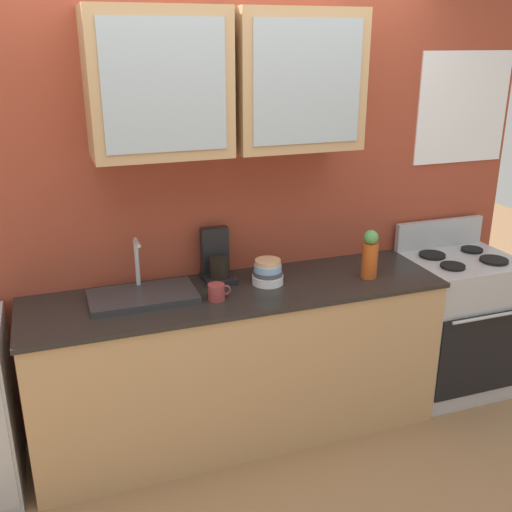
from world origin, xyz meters
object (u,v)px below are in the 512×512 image
bowl_stack (268,272)px  sink_faucet (143,295)px  vase (370,255)px  stove_range (454,323)px  cup_near_sink (217,292)px  coffee_maker (217,261)px

bowl_stack → sink_faucet: bearing=177.8°
bowl_stack → vase: 0.59m
stove_range → sink_faucet: bearing=178.1°
vase → cup_near_sink: vase is taller
sink_faucet → vase: sink_faucet is taller
stove_range → cup_near_sink: stove_range is taller
cup_near_sink → coffee_maker: (0.08, 0.28, 0.06)m
stove_range → sink_faucet: (-1.96, 0.06, 0.46)m
cup_near_sink → vase: bearing=0.7°
vase → coffee_maker: bearing=161.9°
cup_near_sink → stove_range: bearing=2.9°
bowl_stack → cup_near_sink: size_ratio=1.41×
vase → coffee_maker: 0.86m
bowl_stack → cup_near_sink: bearing=-160.0°
bowl_stack → vase: (0.57, -0.11, 0.07)m
stove_range → coffee_maker: (-1.51, 0.20, 0.55)m
cup_near_sink → coffee_maker: bearing=73.6°
stove_range → vase: (-0.70, -0.07, 0.57)m
bowl_stack → vase: bearing=-10.8°
cup_near_sink → coffee_maker: 0.30m
vase → coffee_maker: size_ratio=0.96×
cup_near_sink → coffee_maker: coffee_maker is taller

